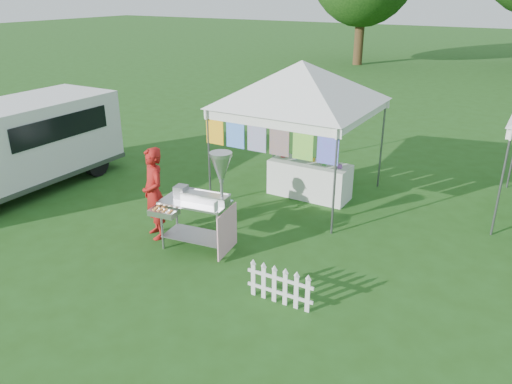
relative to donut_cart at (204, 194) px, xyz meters
The scene contains 7 objects.
ground 1.17m from the donut_cart, 50.55° to the right, with size 120.00×120.00×0.00m, color #214B15.
canopy_main 3.71m from the donut_cart, 85.30° to the left, with size 4.24×4.24×3.45m.
donut_cart is the anchor object (origin of this frame).
vendor 1.16m from the donut_cart, behind, with size 0.64×0.42×1.74m, color maroon.
cargo_van 5.46m from the donut_cart, behind, with size 1.98×4.85×2.00m.
picket_fence 2.20m from the donut_cart, 22.17° to the right, with size 1.08×0.05×0.56m.
display_table 3.35m from the donut_cart, 80.92° to the left, with size 1.80×0.70×0.80m, color white.
Camera 1 is at (4.53, -6.05, 4.39)m, focal length 35.00 mm.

